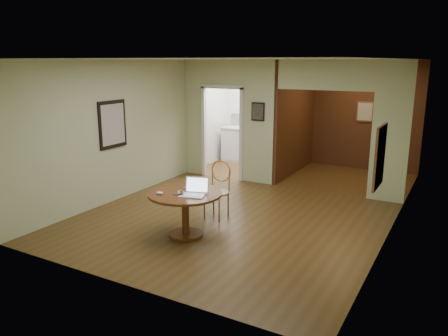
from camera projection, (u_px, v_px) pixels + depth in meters
The scene contains 11 objects.
floor at pixel (227, 222), 7.45m from camera, with size 5.00×5.00×0.00m, color #4C3315.
room_shell at pixel (274, 123), 9.99m from camera, with size 5.20×7.50×5.00m.
dining_table at pixel (185, 204), 6.72m from camera, with size 1.13×1.13×0.71m.
chair at pixel (218, 186), 7.56m from camera, with size 0.43×0.43×1.00m.
open_laptop at pixel (194, 191), 6.55m from camera, with size 0.43×0.41×0.26m.
closed_laptop at pixel (192, 189), 6.81m from camera, with size 0.31×0.20×0.02m, color #B9B9BE.
mouse at pixel (160, 193), 6.57m from camera, with size 0.12×0.06×0.05m, color white.
wine_glass at pixel (181, 193), 6.51m from camera, with size 0.09×0.09×0.10m, color white, non-canonical shape.
pen at pixel (177, 195), 6.54m from camera, with size 0.01×0.01×0.12m, color #0C1656.
kitchen_cabinet at pixel (259, 146), 11.53m from camera, with size 2.06×0.60×0.94m.
grocery_bag at pixel (285, 124), 11.04m from camera, with size 0.33×0.28×0.33m, color #C3B28F.
Camera 1 is at (3.39, -6.13, 2.67)m, focal length 35.00 mm.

